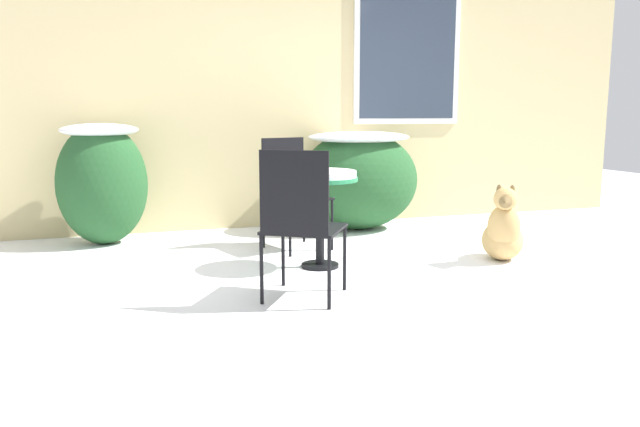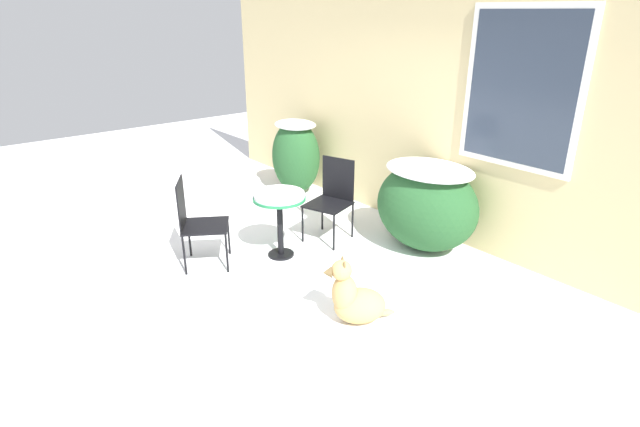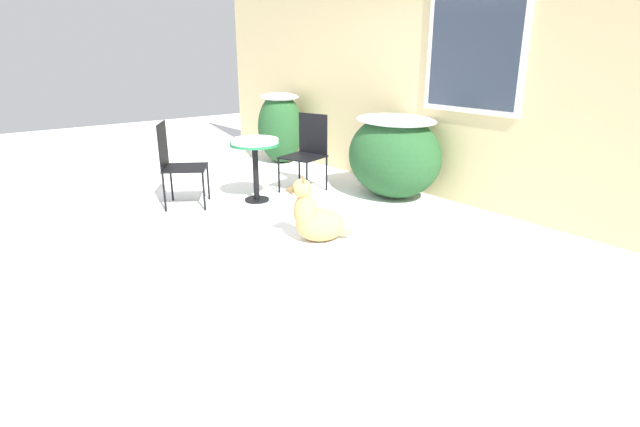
{
  "view_description": "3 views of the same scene",
  "coord_description": "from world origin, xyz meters",
  "px_view_note": "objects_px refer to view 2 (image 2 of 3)",
  "views": [
    {
      "loc": [
        -1.81,
        -4.21,
        1.2
      ],
      "look_at": [
        -0.35,
        0.31,
        0.42
      ],
      "focal_mm": 35.0,
      "sensor_mm": 36.0,
      "label": 1
    },
    {
      "loc": [
        3.86,
        -2.58,
        2.59
      ],
      "look_at": [
        0.0,
        0.6,
        0.55
      ],
      "focal_mm": 28.0,
      "sensor_mm": 36.0,
      "label": 2
    },
    {
      "loc": [
        4.68,
        -2.67,
        1.77
      ],
      "look_at": [
        1.16,
        0.1,
        0.27
      ],
      "focal_mm": 28.0,
      "sensor_mm": 36.0,
      "label": 3
    }
  ],
  "objects_px": {
    "patio_chair_near_table": "(332,196)",
    "patio_chair_far_side": "(196,220)",
    "dog": "(354,299)",
    "patio_table": "(279,204)"
  },
  "relations": [
    {
      "from": "patio_chair_near_table",
      "to": "patio_chair_far_side",
      "type": "bearing_deg",
      "value": -120.97
    },
    {
      "from": "patio_chair_near_table",
      "to": "dog",
      "type": "relative_size",
      "value": 1.53
    },
    {
      "from": "patio_table",
      "to": "patio_chair_far_side",
      "type": "height_order",
      "value": "patio_chair_far_side"
    },
    {
      "from": "patio_chair_far_side",
      "to": "dog",
      "type": "height_order",
      "value": "patio_chair_far_side"
    },
    {
      "from": "patio_chair_far_side",
      "to": "dog",
      "type": "bearing_deg",
      "value": -130.99
    },
    {
      "from": "patio_chair_near_table",
      "to": "dog",
      "type": "xyz_separation_m",
      "value": [
        1.5,
        -1.03,
        -0.3
      ]
    },
    {
      "from": "patio_chair_near_table",
      "to": "patio_table",
      "type": "bearing_deg",
      "value": -106.53
    },
    {
      "from": "patio_chair_near_table",
      "to": "patio_chair_far_side",
      "type": "height_order",
      "value": "same"
    },
    {
      "from": "patio_chair_far_side",
      "to": "dog",
      "type": "xyz_separation_m",
      "value": [
        1.87,
        0.56,
        -0.3
      ]
    },
    {
      "from": "patio_table",
      "to": "patio_chair_far_side",
      "type": "distance_m",
      "value": 0.9
    }
  ]
}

